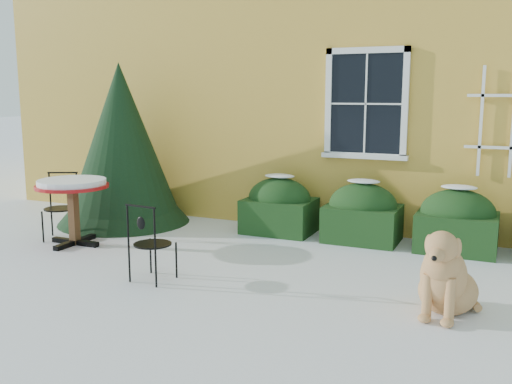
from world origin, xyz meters
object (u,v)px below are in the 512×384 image
at_px(patio_chair_near, 150,242).
at_px(dog, 445,280).
at_px(evergreen_shrub, 122,159).
at_px(bistro_table, 72,190).
at_px(patio_chair_far, 61,206).

relative_size(patio_chair_near, dog, 0.93).
bearing_deg(dog, evergreen_shrub, 167.21).
relative_size(evergreen_shrub, bistro_table, 2.59).
bearing_deg(patio_chair_near, patio_chair_far, -21.10).
distance_m(bistro_table, patio_chair_near, 2.14).
bearing_deg(bistro_table, evergreen_shrub, 99.43).
distance_m(evergreen_shrub, patio_chair_far, 1.39).
bearing_deg(patio_chair_far, evergreen_shrub, 56.30).
height_order(patio_chair_far, dog, patio_chair_far).
relative_size(evergreen_shrub, dog, 2.68).
bearing_deg(patio_chair_far, patio_chair_near, -51.22).
height_order(evergreen_shrub, dog, evergreen_shrub).
height_order(evergreen_shrub, bistro_table, evergreen_shrub).
xyz_separation_m(evergreen_shrub, bistro_table, (0.24, -1.47, -0.27)).
height_order(patio_chair_near, patio_chair_far, patio_chair_far).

